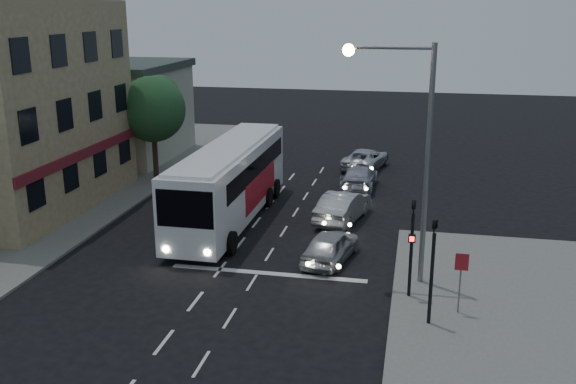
% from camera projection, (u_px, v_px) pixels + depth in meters
% --- Properties ---
extents(ground, '(120.00, 120.00, 0.00)m').
position_uv_depth(ground, '(204.00, 290.00, 24.26)').
color(ground, black).
extents(sidewalk_far, '(12.00, 50.00, 0.12)m').
position_uv_depth(sidewalk_far, '(21.00, 206.00, 34.27)').
color(sidewalk_far, slate).
rests_on(sidewalk_far, ground).
extents(road_markings, '(8.00, 30.55, 0.01)m').
position_uv_depth(road_markings, '(258.00, 260.00, 27.12)').
color(road_markings, silver).
rests_on(road_markings, ground).
extents(tour_bus, '(2.98, 12.56, 3.84)m').
position_uv_depth(tour_bus, '(230.00, 180.00, 31.53)').
color(tour_bus, white).
rests_on(tour_bus, ground).
extents(car_suv, '(2.32, 4.19, 1.35)m').
position_uv_depth(car_suv, '(331.00, 246.00, 26.82)').
color(car_suv, '#B6B6B9').
rests_on(car_suv, ground).
extents(car_sedan_a, '(2.53, 4.79, 1.50)m').
position_uv_depth(car_sedan_a, '(343.00, 206.00, 31.84)').
color(car_sedan_a, silver).
rests_on(car_sedan_a, ground).
extents(car_sedan_b, '(1.98, 4.63, 1.33)m').
position_uv_depth(car_sedan_b, '(359.00, 177.00, 37.54)').
color(car_sedan_b, '#AEAEBE').
rests_on(car_sedan_b, ground).
extents(car_sedan_c, '(3.11, 5.10, 1.32)m').
position_uv_depth(car_sedan_c, '(366.00, 159.00, 42.10)').
color(car_sedan_c, silver).
rests_on(car_sedan_c, ground).
extents(traffic_signal_main, '(0.25, 0.35, 4.10)m').
position_uv_depth(traffic_signal_main, '(412.00, 237.00, 22.85)').
color(traffic_signal_main, black).
rests_on(traffic_signal_main, sidewalk_near).
extents(traffic_signal_side, '(0.18, 0.15, 4.10)m').
position_uv_depth(traffic_signal_side, '(433.00, 259.00, 20.86)').
color(traffic_signal_side, black).
rests_on(traffic_signal_side, sidewalk_near).
extents(regulatory_sign, '(0.45, 0.12, 2.20)m').
position_uv_depth(regulatory_sign, '(461.00, 273.00, 21.80)').
color(regulatory_sign, slate).
rests_on(regulatory_sign, sidewalk_near).
extents(streetlight, '(3.32, 0.44, 9.00)m').
position_uv_depth(streetlight, '(411.00, 138.00, 23.31)').
color(streetlight, slate).
rests_on(streetlight, sidewalk_near).
extents(low_building_north, '(9.40, 9.40, 6.50)m').
position_uv_depth(low_building_north, '(111.00, 109.00, 44.72)').
color(low_building_north, beige).
rests_on(low_building_north, sidewalk_far).
extents(street_tree, '(4.00, 4.00, 6.20)m').
position_uv_depth(street_tree, '(152.00, 106.00, 38.71)').
color(street_tree, black).
rests_on(street_tree, sidewalk_far).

